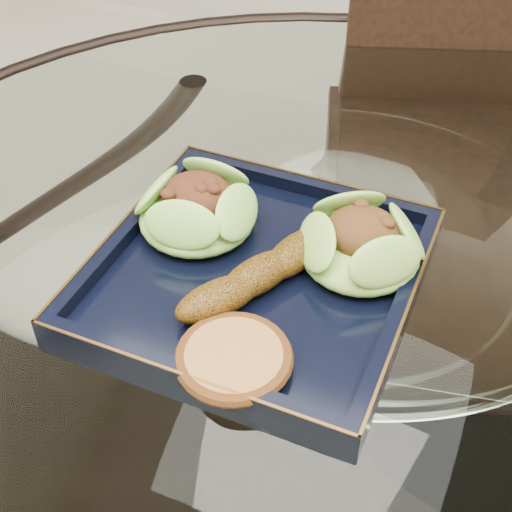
% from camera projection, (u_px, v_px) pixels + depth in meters
% --- Properties ---
extents(dining_table, '(1.13, 1.13, 0.77)m').
position_uv_depth(dining_table, '(324.00, 385.00, 0.76)').
color(dining_table, white).
rests_on(dining_table, ground).
extents(dining_chair, '(0.49, 0.49, 0.89)m').
position_uv_depth(dining_chair, '(453.00, 240.00, 1.09)').
color(dining_chair, black).
rests_on(dining_chair, ground).
extents(navy_plate, '(0.27, 0.27, 0.02)m').
position_uv_depth(navy_plate, '(256.00, 281.00, 0.63)').
color(navy_plate, black).
rests_on(navy_plate, dining_table).
extents(lettuce_wrap_left, '(0.14, 0.14, 0.04)m').
position_uv_depth(lettuce_wrap_left, '(197.00, 212.00, 0.65)').
color(lettuce_wrap_left, '#609D2D').
rests_on(lettuce_wrap_left, navy_plate).
extents(lettuce_wrap_right, '(0.13, 0.13, 0.04)m').
position_uv_depth(lettuce_wrap_right, '(361.00, 247.00, 0.62)').
color(lettuce_wrap_right, '#538B28').
rests_on(lettuce_wrap_right, navy_plate).
extents(roasted_plantain, '(0.10, 0.15, 0.03)m').
position_uv_depth(roasted_plantain, '(258.00, 275.00, 0.60)').
color(roasted_plantain, '#65400A').
rests_on(roasted_plantain, navy_plate).
extents(crumb_patty, '(0.09, 0.09, 0.01)m').
position_uv_depth(crumb_patty, '(234.00, 360.00, 0.54)').
color(crumb_patty, '#B2713B').
rests_on(crumb_patty, navy_plate).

